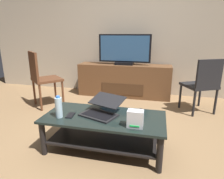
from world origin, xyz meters
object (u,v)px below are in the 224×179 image
coffee_table (104,126)px  router_box (135,119)px  tv_remote (137,111)px  dining_chair (203,83)px  media_cabinet (124,80)px  television (124,50)px  side_chair (42,76)px  water_bottle_near (59,107)px  cell_phone (70,115)px  laptop (102,109)px

coffee_table → router_box: 0.44m
tv_remote → dining_chair: bearing=86.8°
tv_remote → media_cabinet: bearing=139.0°
television → side_chair: 1.59m
side_chair → router_box: side_chair is taller
television → router_box: (0.48, -2.09, -0.45)m
router_box → water_bottle_near: size_ratio=0.70×
cell_phone → router_box: bearing=-13.9°
side_chair → water_bottle_near: (0.93, -1.15, -0.04)m
television → side_chair: bearing=-143.7°
dining_chair → tv_remote: size_ratio=5.46×
dining_chair → cell_phone: 2.11m
coffee_table → water_bottle_near: water_bottle_near is taller
coffee_table → cell_phone: size_ratio=9.12×
media_cabinet → dining_chair: 1.48m
media_cabinet → tv_remote: bearing=-75.3°
dining_chair → laptop: 1.79m
side_chair → laptop: size_ratio=1.92×
laptop → router_box: laptop is taller
television → media_cabinet: bearing=90.0°
media_cabinet → coffee_table: bearing=-86.1°
television → water_bottle_near: size_ratio=4.36×
television → water_bottle_near: 2.13m
router_box → cell_phone: size_ratio=1.17×
media_cabinet → water_bottle_near: 2.11m
cell_phone → television: bearing=77.3°
laptop → tv_remote: bearing=21.2°
coffee_table → router_box: size_ratio=7.81×
coffee_table → dining_chair: (1.21, 1.34, 0.22)m
television → dining_chair: size_ratio=1.16×
coffee_table → laptop: laptop is taller
tv_remote → cell_phone: bearing=-124.4°
dining_chair → laptop: (-1.24, -1.29, -0.04)m
water_bottle_near → tv_remote: bearing=22.5°
water_bottle_near → cell_phone: water_bottle_near is taller
media_cabinet → side_chair: 1.57m
dining_chair → water_bottle_near: (-1.66, -1.47, 0.01)m
water_bottle_near → cell_phone: bearing=30.3°
dining_chair → water_bottle_near: dining_chair is taller
laptop → dining_chair: bearing=46.0°
router_box → tv_remote: router_box is taller
television → coffee_table: bearing=-86.1°
router_box → dining_chair: bearing=60.3°
water_bottle_near → tv_remote: water_bottle_near is taller
media_cabinet → side_chair: (-1.25, -0.94, 0.22)m
television → laptop: size_ratio=2.05×
router_box → cell_phone: router_box is taller
coffee_table → cell_phone: bearing=-167.7°
dining_chair → side_chair: side_chair is taller
router_box → laptop: bearing=150.5°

